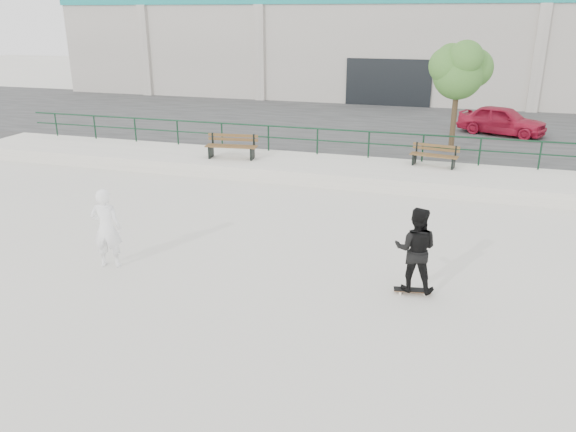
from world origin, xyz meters
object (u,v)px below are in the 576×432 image
(bench_right, at_px, (434,156))
(standing_skater, at_px, (416,249))
(red_car, at_px, (502,120))
(tree, at_px, (460,68))
(seated_skater, at_px, (106,228))
(skateboard, at_px, (412,290))
(bench_left, at_px, (232,146))

(bench_right, distance_m, standing_skater, 9.19)
(bench_right, xyz_separation_m, red_car, (2.59, 6.61, 0.27))
(tree, distance_m, seated_skater, 14.79)
(seated_skater, bearing_deg, skateboard, 171.81)
(tree, relative_size, standing_skater, 2.30)
(red_car, xyz_separation_m, seated_skater, (-9.51, -16.47, -0.19))
(bench_left, xyz_separation_m, bench_right, (7.40, 0.98, -0.06))
(bench_left, height_order, seated_skater, seated_skater)
(red_car, distance_m, seated_skater, 19.02)
(bench_left, bearing_deg, standing_skater, -54.24)
(bench_left, bearing_deg, bench_right, 0.92)
(tree, xyz_separation_m, standing_skater, (-0.46, -11.81, -2.68))
(bench_left, height_order, skateboard, bench_left)
(bench_right, height_order, tree, tree)
(bench_left, bearing_deg, skateboard, -54.24)
(bench_right, relative_size, standing_skater, 0.93)
(red_car, bearing_deg, skateboard, -167.91)
(bench_left, distance_m, standing_skater, 11.12)
(seated_skater, bearing_deg, bench_left, -100.47)
(skateboard, bearing_deg, bench_right, 80.99)
(skateboard, bearing_deg, seated_skater, 175.81)
(skateboard, relative_size, standing_skater, 0.43)
(tree, height_order, seated_skater, tree)
(skateboard, xyz_separation_m, standing_skater, (0.00, 0.00, 0.95))
(red_car, relative_size, seated_skater, 1.98)
(tree, relative_size, red_car, 1.12)
(bench_right, bearing_deg, red_car, 78.39)
(bench_left, relative_size, tree, 0.47)
(bench_left, height_order, tree, tree)
(bench_left, xyz_separation_m, red_car, (9.99, 7.60, 0.21))
(bench_right, distance_m, skateboard, 9.23)
(red_car, height_order, skateboard, red_car)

